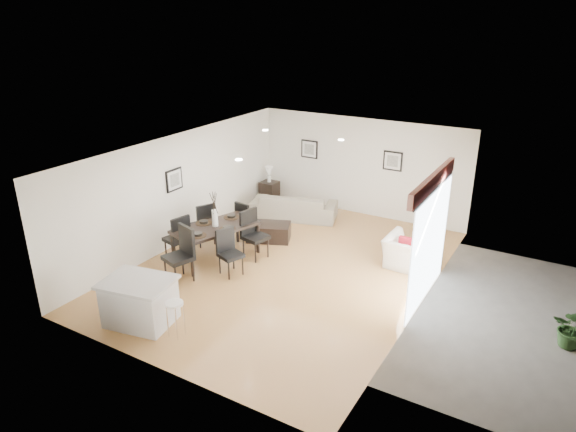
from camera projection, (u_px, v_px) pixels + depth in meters
The scene contains 27 objects.
ground at pixel (288, 269), 11.41m from camera, with size 8.00×8.00×0.00m, color #B18848.
wall_back at pixel (361, 167), 14.12m from camera, with size 6.00×0.04×2.70m, color white.
wall_front at pixel (153, 295), 7.70m from camera, with size 6.00×0.04×2.70m, color white.
wall_left at pixel (180, 189), 12.32m from camera, with size 0.04×8.00×2.70m, color white.
wall_right at pixel (427, 242), 9.50m from camera, with size 0.04×8.00×2.70m, color white.
ceiling at pixel (287, 150), 10.41m from camera, with size 6.00×8.00×0.02m, color white.
sofa at pixel (294, 206), 14.14m from camera, with size 2.32×0.91×0.68m, color gray.
armchair at pixel (411, 253), 11.32m from camera, with size 1.11×0.97×0.72m, color beige.
courtyard_plant_a at pixel (573, 329), 8.62m from camera, with size 0.63×0.55×0.70m, color #2E5223.
dining_table at pixel (216, 229), 11.66m from camera, with size 1.52×2.12×0.80m.
dining_chair_wnear at pixel (179, 236), 11.61m from camera, with size 0.58×0.58×1.08m.
dining_chair_wfar at pixel (205, 222), 12.37m from camera, with size 0.65×0.65×1.08m.
dining_chair_enear at pixel (228, 249), 11.03m from camera, with size 0.59×0.59×1.01m.
dining_chair_efar at pixel (252, 231), 11.77m from camera, with size 0.61×0.61×1.13m.
dining_chair_head at pixel (182, 251), 10.72m from camera, with size 0.67×0.67×1.20m.
dining_chair_foot at pixel (245, 219), 12.67m from camera, with size 0.51×0.51×1.00m.
vase at pixel (215, 212), 11.50m from camera, with size 1.05×1.61×0.82m.
coffee_table at pixel (269, 232), 12.79m from camera, with size 1.05×0.63×0.42m, color black.
side_table at pixel (269, 192), 15.32m from camera, with size 0.48×0.48×0.63m, color black.
table_lamp at pixel (269, 172), 15.09m from camera, with size 0.24×0.24×0.46m.
cushion at pixel (406, 245), 11.20m from camera, with size 0.34×0.11×0.34m, color maroon.
kitchen_island at pixel (140, 301), 9.28m from camera, with size 1.39×1.16×0.86m.
bar_stool at pixel (175, 307), 8.83m from camera, with size 0.31×0.31×0.68m.
framed_print_back_left at pixel (309, 149), 14.73m from camera, with size 0.52×0.04×0.52m.
framed_print_back_right at pixel (393, 161), 13.56m from camera, with size 0.52×0.04×0.52m.
framed_print_left_wall at pixel (174, 180), 12.03m from camera, with size 0.04×0.52×0.52m.
sliding_door at pixel (431, 220), 9.65m from camera, with size 0.12×2.70×2.57m.
Camera 1 is at (5.15, -8.77, 5.30)m, focal length 32.00 mm.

